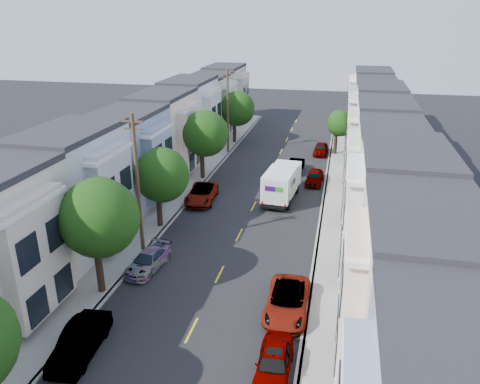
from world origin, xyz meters
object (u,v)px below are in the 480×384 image
Objects in this scene: tree_e at (237,109)px; parked_right_d at (321,149)px; utility_pole_far at (228,112)px; tree_far_r at (339,124)px; tree_b at (98,218)px; utility_pole_near at (138,185)px; lead_sedan at (295,166)px; parked_left_d at (202,194)px; parked_left_c at (148,261)px; fedex_truck at (282,182)px; parked_left_b at (80,342)px; tree_d at (204,134)px; parked_right_a at (274,363)px; tree_c at (161,175)px; parked_right_b at (287,302)px; parked_right_c at (315,177)px.

tree_e is 12.22m from parked_right_d.
tree_far_r is at bearing 9.41° from utility_pole_far.
parked_right_d is (11.20, 1.87, -4.47)m from utility_pole_far.
utility_pole_near reaches higher than tree_b.
lead_sedan is 12.78m from parked_left_d.
fedex_truck is at bearing 69.80° from parked_left_c.
parked_left_b is (-11.79, -39.19, -3.07)m from tree_far_r.
tree_far_r reaches higher than parked_left_d.
tree_d is 0.72× the size of utility_pole_near.
parked_right_d is at bearing 78.01° from parked_left_c.
parked_right_a is at bearing -69.54° from parked_left_d.
parked_left_d is (-7.49, -10.35, 0.07)m from lead_sedan.
tree_e is 42.82m from parked_right_a.
parked_right_d is at bearing 64.72° from tree_c.
utility_pole_near reaches higher than parked_right_d.
parked_right_a is (9.80, -20.49, -0.02)m from parked_left_d.
tree_c is 18.98m from lead_sedan.
fedex_truck reaches higher than parked_right_a.
tree_far_r is at bearing 85.89° from parked_right_b.
lead_sedan is at bearing 66.54° from utility_pole_near.
parked_left_b is 11.39m from parked_right_b.
tree_e is at bearing 90.00° from tree_d.
utility_pole_near reaches higher than parked_right_b.
parked_right_b reaches higher than lead_sedan.
tree_e is 37.88m from parked_right_b.
utility_pole_far is at bearing 87.30° from parked_left_b.
parked_left_d is (0.00, 12.46, 0.11)m from parked_left_c.
parked_right_a is at bearing -52.32° from tree_c.
tree_c is 0.66× the size of utility_pole_far.
utility_pole_near reaches higher than parked_left_b.
tree_b is 36.32m from tree_far_r.
utility_pole_near is at bearing -102.97° from parked_left_d.
tree_b is at bearing -90.00° from tree_d.
tree_e is at bearing 168.82° from tree_far_r.
tree_far_r is at bearing -11.18° from tree_e.
parked_right_b is (11.20, -9.34, -3.72)m from tree_c.
fedex_truck is at bearing -106.27° from tree_far_r.
utility_pole_near reaches higher than fedex_truck.
parked_right_d is (9.80, 38.87, -0.08)m from parked_left_b.
parked_left_b is at bearing -95.10° from parked_left_d.
utility_pole_near is 2.40× the size of parked_left_c.
utility_pole_far reaches higher than parked_right_b.
tree_c is at bearing -131.92° from fedex_truck.
utility_pole_near is (0.00, -4.15, 0.70)m from tree_c.
utility_pole_far is (0.00, 26.00, 0.00)m from utility_pole_near.
fedex_truck reaches higher than parked_right_b.
tree_far_r is (13.20, 24.04, -0.62)m from tree_c.
parked_left_c is 12.46m from parked_left_d.
fedex_truck is at bearing 64.40° from tree_b.
parked_right_c is at bearing 69.27° from parked_left_c.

